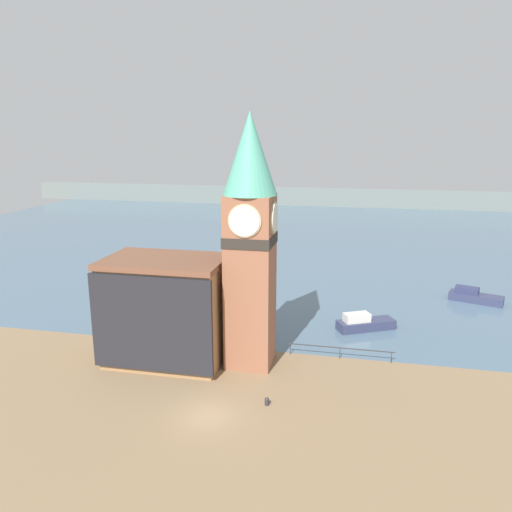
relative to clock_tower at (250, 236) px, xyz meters
name	(u,v)px	position (x,y,z in m)	size (l,w,h in m)	color
ground_plane	(208,416)	(-1.16, -9.26, -11.69)	(160.00, 160.00, 0.00)	#846B4C
water	(310,232)	(-1.16, 62.77, -11.70)	(160.00, 120.00, 0.00)	slate
far_shoreline	(325,197)	(-1.16, 102.77, -9.19)	(180.00, 3.00, 5.00)	slate
pier_railing	(340,349)	(7.86, 2.52, -10.75)	(9.79, 0.08, 1.09)	#333338
clock_tower	(250,236)	(0.00, 0.00, 0.00)	(4.54, 4.54, 22.00)	#935B42
pier_building	(166,310)	(-7.57, -0.97, -6.90)	(10.71, 7.11, 9.55)	#9E754C
boat_near	(364,323)	(10.01, 10.18, -11.00)	(6.34, 4.49, 1.86)	#333856
boat_far	(474,296)	(23.30, 22.21, -11.04)	(6.50, 3.94, 1.74)	#333856
mooring_bollard_near	(267,401)	(2.81, -6.85, -11.36)	(0.36, 0.36, 0.64)	#2D2D33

